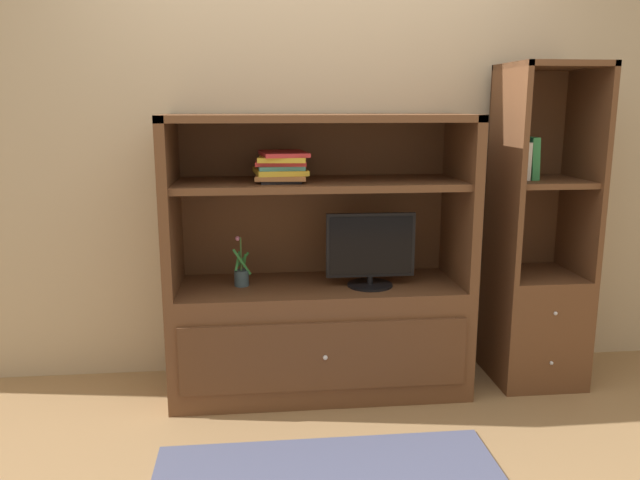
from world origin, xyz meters
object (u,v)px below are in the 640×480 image
at_px(potted_plant, 241,276).
at_px(upright_book_row, 524,157).
at_px(magazine_stack, 281,166).
at_px(bookshelf_tall, 536,281).
at_px(tv_monitor, 371,251).
at_px(media_console, 319,305).

bearing_deg(potted_plant, upright_book_row, -0.33).
height_order(magazine_stack, bookshelf_tall, bookshelf_tall).
distance_m(tv_monitor, potted_plant, 0.69).
height_order(tv_monitor, upright_book_row, upright_book_row).
relative_size(tv_monitor, potted_plant, 1.75).
xyz_separation_m(bookshelf_tall, upright_book_row, (-0.12, -0.01, 0.69)).
height_order(potted_plant, bookshelf_tall, bookshelf_tall).
bearing_deg(tv_monitor, magazine_stack, 172.01).
relative_size(potted_plant, bookshelf_tall, 0.15).
relative_size(potted_plant, magazine_stack, 0.73).
distance_m(media_console, bookshelf_tall, 1.22).
bearing_deg(potted_plant, bookshelf_tall, 0.06).
distance_m(magazine_stack, bookshelf_tall, 1.55).
height_order(media_console, potted_plant, media_console).
xyz_separation_m(potted_plant, magazine_stack, (0.22, -0.01, 0.58)).
xyz_separation_m(media_console, upright_book_row, (1.09, -0.01, 0.78)).
bearing_deg(bookshelf_tall, upright_book_row, -175.17).
xyz_separation_m(media_console, magazine_stack, (-0.19, -0.01, 0.75)).
relative_size(media_console, magazine_stack, 4.30).
relative_size(media_console, tv_monitor, 3.36).
bearing_deg(media_console, bookshelf_tall, 0.16).
xyz_separation_m(tv_monitor, magazine_stack, (-0.46, 0.06, 0.44)).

